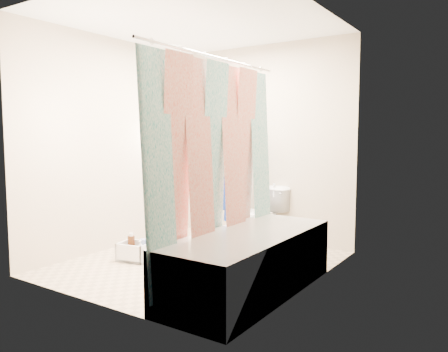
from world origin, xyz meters
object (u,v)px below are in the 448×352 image
Objects in this scene: toilet at (260,216)px; cleaning_caddy at (136,252)px; bathtub at (249,261)px; plumber at (230,176)px.

cleaning_caddy is (-0.75, -1.30, -0.26)m from toilet.
cleaning_caddy is (-1.45, 0.14, -0.18)m from bathtub.
toilet is 1.91× the size of cleaning_caddy.
bathtub is 1.60m from toilet.
toilet is (-0.69, 1.44, 0.08)m from bathtub.
bathtub is 1.66m from plumber.
bathtub is 1.05× the size of plumber.
plumber reaches higher than bathtub.
plumber is at bearing 55.60° from cleaning_caddy.
toilet reaches higher than cleaning_caddy.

